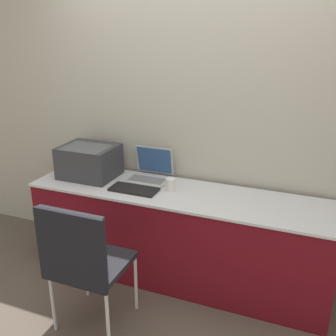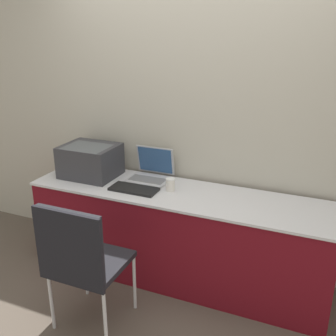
# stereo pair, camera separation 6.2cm
# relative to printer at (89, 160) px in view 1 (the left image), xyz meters

# --- Properties ---
(ground_plane) EXTENTS (14.00, 14.00, 0.00)m
(ground_plane) POSITION_rel_printer_xyz_m (0.83, -0.34, -0.91)
(ground_plane) COLOR brown
(wall_back) EXTENTS (8.00, 0.05, 2.60)m
(wall_back) POSITION_rel_printer_xyz_m (0.83, 0.32, 0.39)
(wall_back) COLOR #B7B2A3
(wall_back) RESTS_ON ground_plane
(table) EXTENTS (2.42, 0.61, 0.77)m
(table) POSITION_rel_printer_xyz_m (0.83, -0.04, -0.53)
(table) COLOR maroon
(table) RESTS_ON ground_plane
(printer) EXTENTS (0.46, 0.38, 0.27)m
(printer) POSITION_rel_printer_xyz_m (0.00, 0.00, 0.00)
(printer) COLOR #333338
(printer) RESTS_ON table
(laptop_left) EXTENTS (0.34, 0.30, 0.26)m
(laptop_left) POSITION_rel_printer_xyz_m (0.51, 0.14, -0.09)
(laptop_left) COLOR #B7B7BC
(laptop_left) RESTS_ON table
(external_keyboard) EXTENTS (0.38, 0.17, 0.02)m
(external_keyboard) POSITION_rel_printer_xyz_m (0.50, -0.14, -0.14)
(external_keyboard) COLOR black
(external_keyboard) RESTS_ON table
(coffee_cup) EXTENTS (0.07, 0.07, 0.10)m
(coffee_cup) POSITION_rel_printer_xyz_m (0.76, -0.03, -0.10)
(coffee_cup) COLOR white
(coffee_cup) RESTS_ON table
(chair) EXTENTS (0.49, 0.47, 0.96)m
(chair) POSITION_rel_printer_xyz_m (0.48, -0.88, -0.32)
(chair) COLOR black
(chair) RESTS_ON ground_plane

